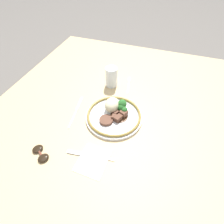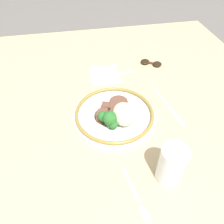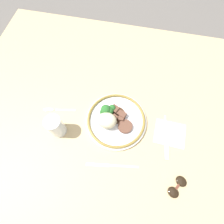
{
  "view_description": "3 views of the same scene",
  "coord_description": "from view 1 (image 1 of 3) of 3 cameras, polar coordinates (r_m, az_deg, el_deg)",
  "views": [
    {
      "loc": [
        -0.57,
        -0.18,
        0.67
      ],
      "look_at": [
        -0.02,
        0.01,
        0.05
      ],
      "focal_mm": 28.0,
      "sensor_mm": 36.0,
      "label": 1
    },
    {
      "loc": [
        0.45,
        -0.11,
        0.55
      ],
      "look_at": [
        -0.04,
        -0.02,
        0.06
      ],
      "focal_mm": 35.0,
      "sensor_mm": 36.0,
      "label": 2
    },
    {
      "loc": [
        -0.08,
        0.27,
        0.77
      ],
      "look_at": [
        -0.01,
        -0.04,
        0.06
      ],
      "focal_mm": 28.0,
      "sensor_mm": 36.0,
      "label": 3
    }
  ],
  "objects": [
    {
      "name": "plate",
      "position": [
        0.83,
        0.83,
        -0.47
      ],
      "size": [
        0.27,
        0.27,
        0.08
      ],
      "color": "white",
      "rests_on": "dining_table"
    },
    {
      "name": "juice_glass",
      "position": [
        1.0,
        -0.21,
        11.04
      ],
      "size": [
        0.07,
        0.07,
        0.11
      ],
      "color": "#F4AD19",
      "rests_on": "dining_table"
    },
    {
      "name": "napkin",
      "position": [
        0.72,
        -6.32,
        -15.5
      ],
      "size": [
        0.13,
        0.12,
        0.0
      ],
      "color": "white",
      "rests_on": "dining_table"
    },
    {
      "name": "spoon",
      "position": [
        1.06,
        5.58,
        9.9
      ],
      "size": [
        0.15,
        0.04,
        0.01
      ],
      "rotation": [
        0.0,
        0.0,
        0.18
      ],
      "color": "silver",
      "rests_on": "dining_table"
    },
    {
      "name": "ground_plane",
      "position": [
        0.89,
        0.87,
        -1.46
      ],
      "size": [
        8.0,
        8.0,
        0.0
      ],
      "primitive_type": "plane",
      "color": "#5B5651"
    },
    {
      "name": "knife",
      "position": [
        0.89,
        -11.47,
        0.7
      ],
      "size": [
        0.22,
        0.04,
        0.0
      ],
      "rotation": [
        0.0,
        0.0,
        0.15
      ],
      "color": "silver",
      "rests_on": "dining_table"
    },
    {
      "name": "dining_table",
      "position": [
        0.88,
        0.88,
        -0.74
      ],
      "size": [
        1.43,
        1.25,
        0.03
      ],
      "color": "tan",
      "rests_on": "ground"
    },
    {
      "name": "fork",
      "position": [
        0.73,
        -8.66,
        -13.59
      ],
      "size": [
        0.04,
        0.2,
        0.0
      ],
      "rotation": [
        0.0,
        0.0,
        1.69
      ],
      "color": "silver",
      "rests_on": "napkin"
    },
    {
      "name": "sunglasses",
      "position": [
        0.78,
        -22.34,
        -12.39
      ],
      "size": [
        0.09,
        0.1,
        0.01
      ],
      "rotation": [
        0.0,
        0.0,
        -0.55
      ],
      "color": "black",
      "rests_on": "dining_table"
    }
  ]
}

